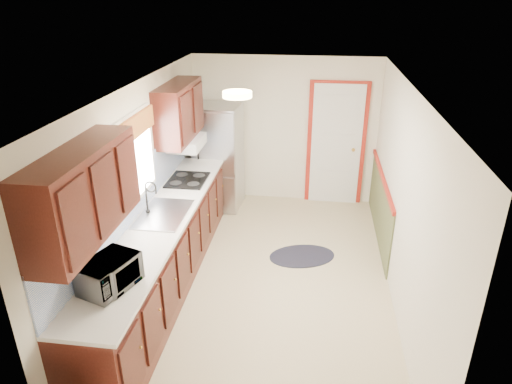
# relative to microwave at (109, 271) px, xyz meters

# --- Properties ---
(room_shell) EXTENTS (3.20, 5.20, 2.52)m
(room_shell) POSITION_rel_microwave_xyz_m (1.20, 1.63, 0.09)
(room_shell) COLOR #C6B68C
(room_shell) RESTS_ON ground
(kitchen_run) EXTENTS (0.63, 4.00, 2.20)m
(kitchen_run) POSITION_rel_microwave_xyz_m (-0.04, 1.34, -0.30)
(kitchen_run) COLOR #37110C
(kitchen_run) RESTS_ON ground
(back_wall_trim) EXTENTS (1.12, 2.30, 2.08)m
(back_wall_trim) POSITION_rel_microwave_xyz_m (2.19, 3.84, -0.22)
(back_wall_trim) COLOR maroon
(back_wall_trim) RESTS_ON ground
(ceiling_fixture) EXTENTS (0.30, 0.30, 0.06)m
(ceiling_fixture) POSITION_rel_microwave_xyz_m (0.90, 1.43, 1.25)
(ceiling_fixture) COLOR #FFD88C
(ceiling_fixture) RESTS_ON room_shell
(microwave) EXTENTS (0.43, 0.57, 0.34)m
(microwave) POSITION_rel_microwave_xyz_m (0.00, 0.00, 0.00)
(microwave) COLOR white
(microwave) RESTS_ON kitchen_run
(refrigerator) EXTENTS (0.74, 0.73, 1.70)m
(refrigerator) POSITION_rel_microwave_xyz_m (0.18, 3.68, -0.26)
(refrigerator) COLOR #B7B7BC
(refrigerator) RESTS_ON ground
(rug) EXTENTS (1.03, 0.82, 0.01)m
(rug) POSITION_rel_microwave_xyz_m (1.62, 2.23, -1.10)
(rug) COLOR black
(rug) RESTS_ON ground
(cooktop) EXTENTS (0.51, 0.61, 0.02)m
(cooktop) POSITION_rel_microwave_xyz_m (0.01, 2.45, -0.16)
(cooktop) COLOR black
(cooktop) RESTS_ON kitchen_run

